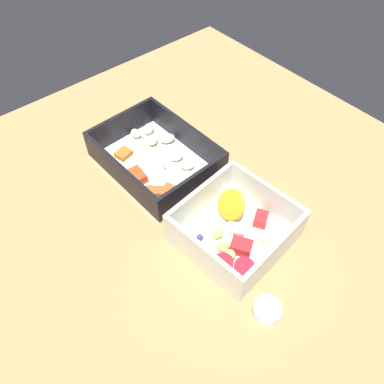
% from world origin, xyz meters
% --- Properties ---
extents(table_surface, '(0.80, 0.80, 0.02)m').
position_xyz_m(table_surface, '(0.00, 0.00, 0.01)').
color(table_surface, '#9E7547').
rests_on(table_surface, ground).
extents(pasta_container, '(0.21, 0.16, 0.06)m').
position_xyz_m(pasta_container, '(0.08, 0.01, 0.04)').
color(pasta_container, white).
rests_on(pasta_container, table_surface).
extents(fruit_bowl, '(0.16, 0.16, 0.06)m').
position_xyz_m(fruit_bowl, '(-0.12, 0.02, 0.04)').
color(fruit_bowl, silver).
rests_on(fruit_bowl, table_surface).
extents(paper_cup_liner, '(0.04, 0.04, 0.02)m').
position_xyz_m(paper_cup_liner, '(-0.22, 0.06, 0.03)').
color(paper_cup_liner, white).
rests_on(paper_cup_liner, table_surface).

